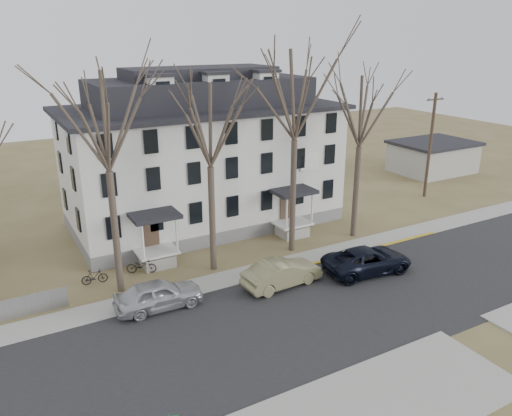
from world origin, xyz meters
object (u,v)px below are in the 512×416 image
tree_far_left (104,115)px  tree_mid_left (209,120)px  bicycle_right (95,277)px  utility_pole_far (430,145)px  car_tan (282,274)px  car_navy (367,261)px  bicycle_left (141,266)px  car_silver (159,295)px  tree_center (296,88)px  tree_mid_right (362,106)px  boarding_house (203,156)px

tree_far_left → tree_mid_left: 6.05m
tree_mid_left → bicycle_right: size_ratio=8.26×
utility_pole_far → car_tan: (-20.92, -8.35, -4.09)m
tree_mid_left → car_navy: bearing=-32.3°
bicycle_right → bicycle_left: bearing=-82.2°
car_silver → bicycle_left: 4.67m
car_tan → bicycle_right: (-9.73, 5.71, -0.35)m
tree_center → car_tan: (-3.42, -4.15, -10.27)m
utility_pole_far → tree_mid_right: bearing=-160.7°
tree_mid_left → car_navy: size_ratio=2.22×
boarding_house → tree_center: size_ratio=1.41×
tree_mid_right → tree_far_left: bearing=180.0°
tree_far_left → car_silver: size_ratio=2.86×
boarding_house → tree_mid_left: 9.66m
boarding_house → car_tan: boarding_house is taller
tree_center → tree_mid_right: size_ratio=1.15×
car_silver → car_navy: bearing=-97.8°
tree_far_left → car_silver: tree_far_left is taller
tree_mid_right → bicycle_left: size_ratio=6.78×
car_silver → bicycle_right: bearing=29.9°
car_tan → bicycle_left: car_tan is taller
tree_far_left → tree_center: tree_center is taller
tree_mid_left → car_silver: size_ratio=2.65×
utility_pole_far → boarding_house: bearing=169.1°
boarding_house → tree_center: tree_center is taller
tree_center → tree_far_left: bearing=180.0°
car_tan → boarding_house: bearing=-5.6°
car_tan → bicycle_left: size_ratio=2.63×
car_tan → bicycle_right: bearing=56.0°
car_navy → boarding_house: bearing=28.5°
tree_center → car_silver: tree_center is taller
car_silver → bicycle_left: (0.43, 4.63, -0.32)m
car_navy → bicycle_left: size_ratio=3.06×
tree_far_left → tree_mid_right: size_ratio=1.08×
tree_mid_left → utility_pole_far: (23.50, 4.20, -4.70)m
car_tan → bicycle_right: car_tan is taller
tree_mid_right → car_silver: size_ratio=2.65×
utility_pole_far → car_navy: (-15.22, -9.43, -4.11)m
tree_mid_right → car_tan: bearing=-155.1°
tree_mid_left → tree_center: 6.18m
car_navy → bicycle_right: 16.87m
boarding_house → car_navy: boarding_house is taller
tree_mid_right → car_navy: (-3.22, -5.23, -8.80)m
car_silver → tree_far_left: bearing=25.1°
boarding_house → tree_far_left: (-9.00, -8.15, 4.96)m
tree_mid_right → car_navy: tree_mid_right is taller
tree_far_left → utility_pole_far: 30.29m
tree_far_left → utility_pole_far: tree_far_left is taller
car_tan → tree_center: bearing=-43.1°
tree_far_left → car_navy: 17.95m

